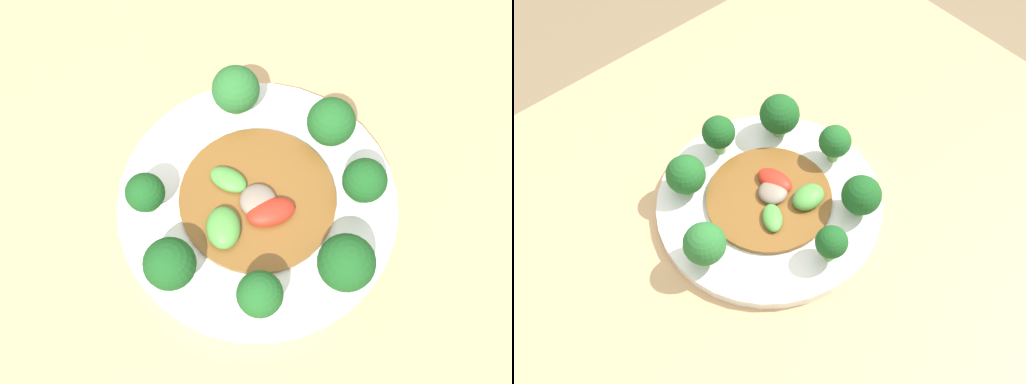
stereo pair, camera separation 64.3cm
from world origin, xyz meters
TOP-DOWN VIEW (x-y plane):
  - ground_plane at (0.00, 0.00)m, footprint 8.00×8.00m
  - table at (0.00, 0.00)m, footprint 1.08×0.76m
  - plate at (-0.04, 0.00)m, footprint 0.30×0.30m
  - broccoli_north at (-0.04, 0.11)m, footprint 0.04×0.04m
  - broccoli_southwest at (-0.13, -0.08)m, footprint 0.06×0.06m
  - broccoli_east at (0.08, 0.02)m, footprint 0.05×0.05m
  - broccoli_west at (-0.15, 0.01)m, footprint 0.05×0.05m
  - broccoli_northwest at (-0.12, 0.09)m, footprint 0.05×0.05m
  - broccoli_south at (-0.04, -0.11)m, footprint 0.05×0.05m
  - broccoli_southeast at (0.03, -0.08)m, footprint 0.05×0.05m
  - stirfry_center at (-0.05, 0.01)m, footprint 0.17×0.17m

SIDE VIEW (x-z plane):
  - ground_plane at x=0.00m, z-range 0.00..0.00m
  - table at x=0.00m, z-range 0.00..0.78m
  - plate at x=-0.04m, z-range 0.78..0.80m
  - stirfry_center at x=-0.05m, z-range 0.79..0.81m
  - broccoli_southeast at x=0.03m, z-range 0.80..0.86m
  - broccoli_north at x=-0.04m, z-range 0.80..0.86m
  - broccoli_northwest at x=-0.12m, z-range 0.80..0.86m
  - broccoli_west at x=-0.15m, z-range 0.80..0.86m
  - broccoli_east at x=0.08m, z-range 0.80..0.86m
  - broccoli_southwest at x=-0.13m, z-range 0.80..0.87m
  - broccoli_south at x=-0.04m, z-range 0.80..0.86m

